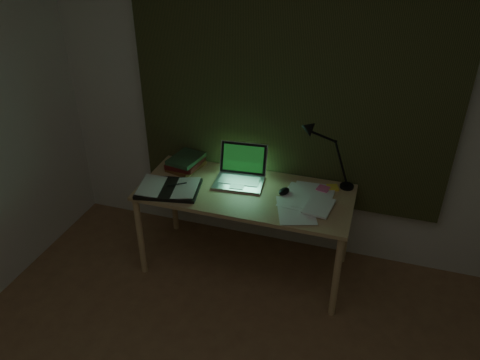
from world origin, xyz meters
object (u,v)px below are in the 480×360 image
object	(u,v)px
desk_lamp	(351,155)
loose_papers	(311,204)
laptop	(239,169)
open_textbook	(169,188)
desk	(245,230)
book_stack	(186,162)

from	to	relation	value
desk_lamp	loose_papers	bearing A→B (deg)	-130.75
laptop	open_textbook	world-z (taller)	laptop
desk	open_textbook	distance (m)	0.63
open_textbook	book_stack	world-z (taller)	book_stack
book_stack	desk_lamp	size ratio (longest dim) A/B	0.50
desk_lamp	open_textbook	bearing A→B (deg)	-167.51
open_textbook	laptop	bearing A→B (deg)	17.03
laptop	loose_papers	world-z (taller)	laptop
desk_lamp	laptop	bearing A→B (deg)	-172.87
desk	desk_lamp	xyz separation A→B (m)	(0.66, 0.26, 0.59)
loose_papers	laptop	bearing A→B (deg)	167.78
desk	book_stack	size ratio (longest dim) A/B	5.67
desk	book_stack	distance (m)	0.66
desk	laptop	xyz separation A→B (m)	(-0.07, 0.07, 0.45)
open_textbook	loose_papers	world-z (taller)	open_textbook
laptop	desk_lamp	bearing A→B (deg)	8.79
loose_papers	desk	bearing A→B (deg)	175.01
book_stack	open_textbook	bearing A→B (deg)	-88.91
desk_lamp	book_stack	bearing A→B (deg)	177.32
laptop	loose_papers	bearing A→B (deg)	-17.40
laptop	book_stack	size ratio (longest dim) A/B	1.49
open_textbook	desk_lamp	world-z (taller)	desk_lamp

